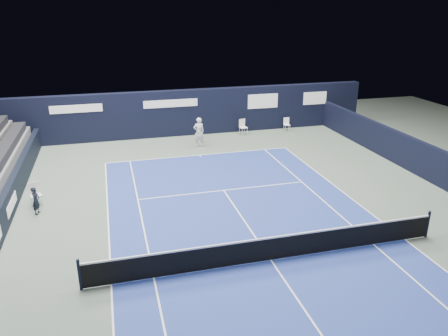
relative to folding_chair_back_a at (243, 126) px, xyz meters
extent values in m
plane|color=#4E5D53|center=(-3.85, -13.57, -0.60)|extent=(48.00, 48.00, 0.00)
cube|color=navy|center=(-3.85, -15.57, -0.59)|extent=(10.97, 23.77, 0.01)
cube|color=black|center=(6.65, -9.57, 0.30)|extent=(0.30, 22.00, 1.80)
cube|color=white|center=(0.02, -0.09, -0.11)|extent=(0.55, 0.53, 0.04)
cube|color=white|center=(-0.02, 0.11, 0.18)|extent=(0.46, 0.13, 0.55)
cylinder|color=white|center=(0.18, 0.13, -0.35)|extent=(0.03, 0.03, 0.49)
cylinder|color=white|center=(-0.21, 0.05, -0.35)|extent=(0.03, 0.03, 0.49)
cylinder|color=white|center=(0.25, -0.23, -0.35)|extent=(0.03, 0.03, 0.49)
cylinder|color=white|center=(-0.14, -0.32, -0.35)|extent=(0.03, 0.03, 0.49)
cube|color=white|center=(3.30, 0.00, -0.17)|extent=(0.43, 0.42, 0.04)
cube|color=white|center=(3.31, 0.18, 0.08)|extent=(0.41, 0.06, 0.49)
cylinder|color=white|center=(3.49, 0.15, -0.38)|extent=(0.02, 0.02, 0.43)
cylinder|color=white|center=(3.14, 0.17, -0.38)|extent=(0.02, 0.02, 0.43)
cylinder|color=white|center=(3.46, -0.18, -0.38)|extent=(0.02, 0.02, 0.43)
cylinder|color=white|center=(3.11, -0.16, -0.38)|extent=(0.02, 0.02, 0.43)
cube|color=silver|center=(-12.37, -8.62, -0.11)|extent=(0.59, 0.58, 0.04)
cube|color=silver|center=(-12.44, -8.42, 0.19)|extent=(0.45, 0.19, 0.56)
cylinder|color=silver|center=(-12.24, -8.37, -0.35)|extent=(0.03, 0.03, 0.49)
cylinder|color=silver|center=(-12.62, -8.51, -0.35)|extent=(0.03, 0.03, 0.49)
cylinder|color=silver|center=(-12.11, -8.73, -0.35)|extent=(0.03, 0.03, 0.49)
cylinder|color=silver|center=(-12.49, -8.86, -0.35)|extent=(0.03, 0.03, 0.49)
imported|color=black|center=(-12.25, -9.48, 0.02)|extent=(0.42, 0.52, 1.23)
cube|color=white|center=(-3.85, -3.68, -0.59)|extent=(10.97, 0.06, 0.00)
cube|color=white|center=(1.63, -15.57, -0.59)|extent=(0.06, 23.77, 0.00)
cube|color=white|center=(-9.34, -15.57, -0.59)|extent=(0.06, 23.77, 0.00)
cube|color=white|center=(0.26, -15.57, -0.59)|extent=(0.06, 23.77, 0.00)
cube|color=white|center=(-7.97, -15.57, -0.59)|extent=(0.06, 23.77, 0.00)
cube|color=white|center=(-3.85, -9.17, -0.59)|extent=(8.23, 0.06, 0.00)
cube|color=white|center=(-3.85, -15.57, -0.59)|extent=(0.06, 12.80, 0.00)
cube|color=white|center=(-3.85, -3.83, -0.59)|extent=(0.06, 0.30, 0.00)
cylinder|color=black|center=(2.55, -15.57, -0.05)|extent=(0.10, 0.10, 1.10)
cylinder|color=black|center=(-10.25, -15.57, -0.05)|extent=(0.10, 0.10, 1.10)
cube|color=black|center=(-3.85, -15.57, -0.14)|extent=(12.80, 0.03, 0.86)
cube|color=white|center=(-3.85, -15.57, 0.31)|extent=(12.80, 0.05, 0.06)
cube|color=black|center=(-3.85, 0.93, 0.95)|extent=(26.00, 0.60, 3.10)
cube|color=silver|center=(-10.85, 0.61, 1.70)|extent=(3.20, 0.02, 0.50)
cube|color=silver|center=(-4.85, 0.61, 1.70)|extent=(3.60, 0.02, 0.50)
cube|color=silver|center=(1.65, 0.61, 1.50)|extent=(2.20, 0.02, 1.00)
cube|color=silver|center=(5.65, 0.61, 1.50)|extent=(1.80, 0.02, 0.90)
cube|color=black|center=(-13.35, -9.57, 0.00)|extent=(0.30, 22.00, 1.20)
cube|color=silver|center=(-13.18, -9.57, 0.00)|extent=(0.02, 2.00, 0.45)
imported|color=white|center=(-3.51, -1.91, 0.33)|extent=(0.70, 0.48, 1.86)
cylinder|color=black|center=(-3.66, -2.21, 0.45)|extent=(0.03, 0.29, 0.13)
torus|color=black|center=(-3.66, -2.46, 0.55)|extent=(0.30, 0.13, 0.29)
camera|label=1|loc=(-8.92, -27.93, 7.87)|focal=35.00mm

